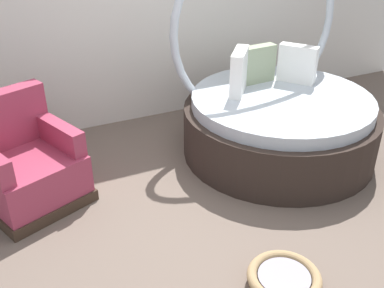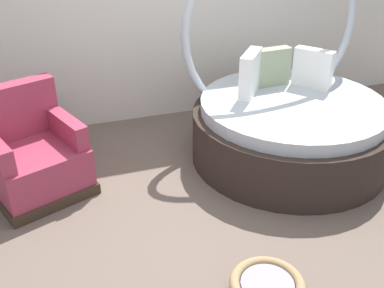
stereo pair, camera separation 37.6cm
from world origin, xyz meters
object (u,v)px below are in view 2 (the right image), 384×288
Objects in this scene: red_armchair at (33,157)px; side_table at (26,109)px; round_daybed at (288,118)px; pet_basket at (267,287)px.

red_armchair is 1.99× the size of side_table.
red_armchair is at bearing 176.13° from round_daybed.
pet_basket is at bearing -61.48° from side_table.
side_table is (-1.46, 2.69, 0.35)m from pet_basket.
pet_basket is at bearing -51.96° from red_armchair.
round_daybed is 2.69m from side_table.
round_daybed reaches higher than red_armchair.
round_daybed is at bearing -22.56° from side_table.
red_armchair is 2.03× the size of pet_basket.
pet_basket is (-1.03, -1.66, -0.35)m from round_daybed.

